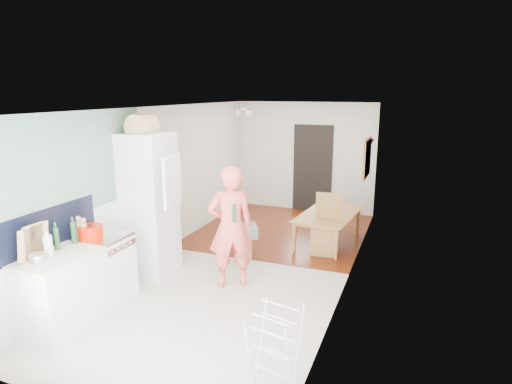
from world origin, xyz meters
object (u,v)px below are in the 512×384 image
Objects in this scene: dining_table at (330,231)px; dining_chair at (326,225)px; stool at (243,247)px; drying_rack at (275,348)px; person at (230,216)px.

dining_table is 1.34× the size of dining_chair.
drying_rack is (1.51, -2.82, 0.20)m from stool.
person is 2.05m from dining_chair.
dining_chair is at bearing -153.77° from person.
person is 2.55m from dining_table.
person reaches higher than stool.
dining_table is 1.72m from stool.
person is 1.33m from stool.
drying_rack is (0.27, -3.53, -0.12)m from dining_chair.
dining_chair reaches higher than dining_table.
dining_chair is 1.32× the size of drying_rack.
dining_chair is (0.03, -0.51, 0.27)m from dining_table.
drying_rack is at bearing -88.68° from dining_chair.
person reaches higher than dining_chair.
dining_table is at bearing 107.22° from drying_rack.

